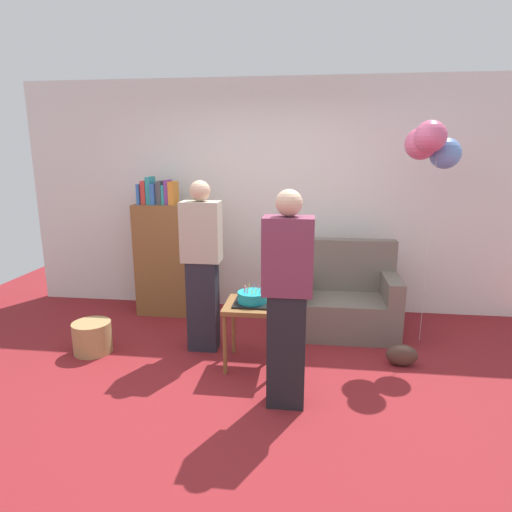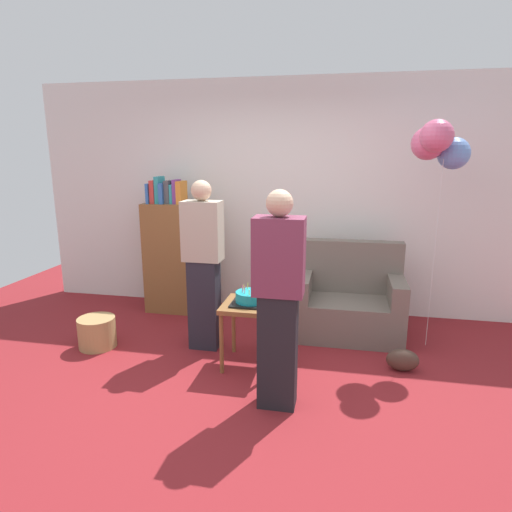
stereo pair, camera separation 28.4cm
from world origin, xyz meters
TOP-DOWN VIEW (x-y plane):
  - ground_plane at (0.00, 0.00)m, footprint 8.00×8.00m
  - wall_back at (0.00, 2.05)m, footprint 6.00×0.10m
  - couch at (0.82, 1.35)m, footprint 1.10×0.70m
  - bookshelf at (-1.16, 1.66)m, footprint 0.80×0.36m
  - side_table at (-0.04, 0.46)m, footprint 0.48×0.48m
  - birthday_cake at (-0.04, 0.46)m, footprint 0.32×0.32m
  - person_blowing_candles at (-0.55, 0.73)m, footprint 0.36×0.22m
  - person_holding_cake at (0.30, -0.13)m, footprint 0.36×0.22m
  - wicker_basket at (-1.59, 0.52)m, footprint 0.36×0.36m
  - handbag at (1.30, 0.60)m, footprint 0.28×0.14m
  - balloon_bunch at (1.55, 1.21)m, footprint 0.53×0.48m

SIDE VIEW (x-z plane):
  - ground_plane at x=0.00m, z-range 0.00..0.00m
  - handbag at x=1.30m, z-range 0.00..0.20m
  - wicker_basket at x=-1.59m, z-range 0.00..0.30m
  - couch at x=0.82m, z-range -0.14..0.82m
  - side_table at x=-0.04m, z-range 0.20..0.78m
  - birthday_cake at x=-0.04m, z-range 0.54..0.72m
  - bookshelf at x=-1.16m, z-range -0.11..1.49m
  - person_blowing_candles at x=-0.55m, z-range 0.02..1.65m
  - person_holding_cake at x=0.30m, z-range 0.02..1.65m
  - wall_back at x=0.00m, z-range 0.00..2.70m
  - balloon_bunch at x=1.55m, z-range 0.86..3.02m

